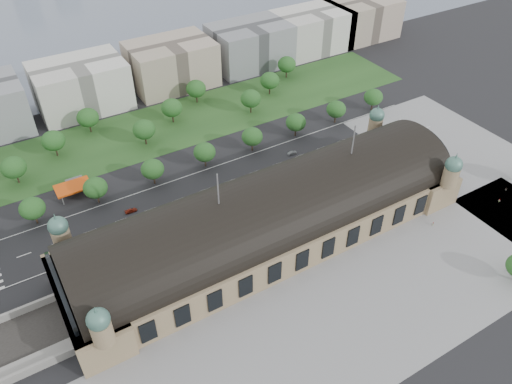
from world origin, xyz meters
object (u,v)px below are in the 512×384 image
bus_mid (249,190)px  pedestrian_5 (499,200)px  pedestrian_2 (506,189)px  petrol_station (74,185)px  parked_car_1 (113,246)px  bus_west (200,208)px  parked_car_6 (196,215)px  traffic_car_3 (131,211)px  parked_car_3 (163,236)px  traffic_car_2 (67,243)px  bus_east (252,182)px  parked_car_5 (154,231)px  pedestrian_0 (433,224)px  traffic_car_6 (359,148)px  parked_car_0 (111,247)px  parked_car_4 (157,237)px  traffic_car_5 (292,153)px  parked_car_2 (119,252)px

bus_mid → pedestrian_5: bus_mid is taller
pedestrian_2 → petrol_station: bearing=28.4°
parked_car_1 → bus_west: bearing=56.3°
parked_car_6 → traffic_car_3: bearing=-157.3°
parked_car_6 → bus_west: bearing=98.1°
parked_car_3 → traffic_car_2: bearing=-146.5°
bus_west → bus_east: bus_west is taller
parked_car_5 → pedestrian_0: size_ratio=3.10×
traffic_car_6 → parked_car_1: traffic_car_6 is taller
parked_car_1 → pedestrian_0: 119.92m
parked_car_0 → parked_car_3: size_ratio=1.21×
parked_car_4 → traffic_car_3: bearing=162.5°
parked_car_5 → parked_car_6: size_ratio=0.92×
traffic_car_3 → traffic_car_5: size_ratio=1.07×
parked_car_1 → pedestrian_0: bearing=27.8°
bus_west → bus_east: (25.87, 3.33, -0.06)m
traffic_car_2 → parked_car_6: (47.38, -10.31, 0.10)m
traffic_car_5 → pedestrian_5: pedestrian_5 is taller
traffic_car_2 → parked_car_1: 17.39m
traffic_car_2 → parked_car_2: (14.77, -14.31, 0.05)m
traffic_car_3 → pedestrian_2: pedestrian_2 is taller
traffic_car_5 → parked_car_0: 91.29m
pedestrian_2 → traffic_car_5: bearing=11.4°
parked_car_1 → parked_car_3: 18.05m
petrol_station → parked_car_4: (17.95, -44.28, -2.12)m
traffic_car_2 → pedestrian_5: size_ratio=3.03×
parked_car_5 → pedestrian_2: bearing=41.5°
parked_car_6 → bus_west: bus_west is taller
parked_car_4 → bus_east: bearing=75.2°
traffic_car_3 → parked_car_2: parked_car_2 is taller
parked_car_1 → parked_car_5: size_ratio=1.16×
parked_car_0 → traffic_car_5: bearing=79.2°
parked_car_5 → parked_car_0: bearing=-117.3°
petrol_station → parked_car_2: petrol_station is taller
petrol_station → parked_car_0: petrol_station is taller
bus_mid → pedestrian_5: bearing=-121.0°
traffic_car_5 → traffic_car_2: bearing=96.7°
parked_car_4 → pedestrian_2: size_ratio=2.95×
petrol_station → traffic_car_6: petrol_station is taller
traffic_car_3 → bus_east: (49.31, -10.25, 1.10)m
bus_west → pedestrian_5: 120.29m
parked_car_3 → parked_car_5: bearing=173.2°
traffic_car_5 → pedestrian_5: 88.22m
bus_mid → traffic_car_5: bearing=-62.7°
traffic_car_2 → pedestrian_2: size_ratio=2.78×
traffic_car_3 → bus_mid: (45.78, -13.59, 0.84)m
parked_car_1 → parked_car_2: bearing=-26.0°
petrol_station → pedestrian_0: bearing=-39.6°
parked_car_6 → pedestrian_2: 127.62m
petrol_station → parked_car_6: 54.01m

